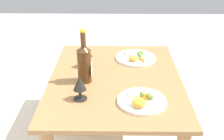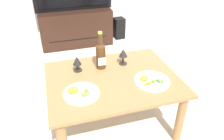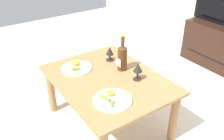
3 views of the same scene
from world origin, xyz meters
name	(u,v)px [view 3 (image 3 of 3)]	position (x,y,z in m)	size (l,w,h in m)	color
ground_plane	(108,123)	(0.00, 0.00, 0.00)	(6.40, 6.40, 0.00)	beige
dining_table	(108,87)	(0.00, 0.00, 0.41)	(1.06, 0.82, 0.49)	#9E7042
wine_bottle	(122,56)	(-0.05, 0.19, 0.62)	(0.08, 0.09, 0.33)	#4C2D14
goblet_left	(110,52)	(-0.25, 0.19, 0.58)	(0.07, 0.07, 0.14)	black
goblet_right	(138,69)	(0.15, 0.19, 0.60)	(0.08, 0.08, 0.15)	black
dinner_plate_left	(77,67)	(-0.29, -0.14, 0.51)	(0.27, 0.27, 0.06)	white
dinner_plate_right	(113,99)	(0.28, -0.14, 0.51)	(0.29, 0.29, 0.05)	white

